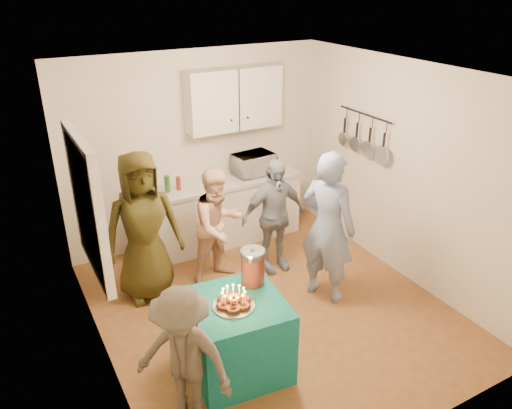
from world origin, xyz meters
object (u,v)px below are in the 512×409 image
woman_back_left (143,227)px  child_near_left (183,359)px  microwave (253,164)px  man_birthday (328,228)px  punch_jar (253,268)px  woman_back_right (274,216)px  counter (221,213)px  woman_back_center (218,226)px  party_table (237,336)px

woman_back_left → child_near_left: (-0.29, -1.92, -0.23)m
microwave → child_near_left: size_ratio=0.41×
microwave → child_near_left: (-2.10, -2.68, -0.41)m
microwave → man_birthday: (-0.03, -1.77, -0.17)m
microwave → man_birthday: size_ratio=0.30×
woman_back_left → man_birthday: bearing=-28.4°
punch_jar → woman_back_left: 1.53m
woman_back_right → punch_jar: bearing=-127.4°
woman_back_left → child_near_left: size_ratio=1.35×
counter → woman_back_left: (-1.31, -0.76, 0.45)m
counter → man_birthday: bearing=-75.1°
punch_jar → woman_back_left: (-0.63, 1.40, -0.05)m
punch_jar → woman_back_center: 1.34m
counter → party_table: 2.54m
child_near_left → punch_jar: bearing=78.1°
woman_back_center → woman_back_right: size_ratio=0.98×
man_birthday → child_near_left: (-2.07, -0.91, -0.24)m
child_near_left → microwave: bearing=100.3°
party_table → punch_jar: 0.65m
party_table → woman_back_center: size_ratio=0.59×
woman_back_right → woman_back_left: bearing=173.2°
counter → child_near_left: (-1.60, -2.68, 0.22)m
punch_jar → man_birthday: man_birthday is taller
woman_back_left → woman_back_center: size_ratio=1.22×
counter → child_near_left: bearing=-120.8°
woman_back_left → woman_back_right: woman_back_left is taller
woman_back_right → child_near_left: (-1.86, -1.71, -0.09)m
punch_jar → child_near_left: bearing=-150.3°
counter → punch_jar: size_ratio=6.47×
party_table → man_birthday: (1.43, 0.58, 0.51)m
counter → child_near_left: 3.13m
microwave → child_near_left: bearing=-134.8°
microwave → woman_back_right: size_ratio=0.36×
woman_back_right → counter: bearing=105.8°
microwave → punch_jar: size_ratio=1.57×
microwave → woman_back_center: size_ratio=0.37×
punch_jar → woman_back_center: bearing=79.3°
counter → woman_back_left: woman_back_left is taller
man_birthday → party_table: bearing=85.9°
woman_back_center → woman_back_right: woman_back_right is taller
woman_back_left → woman_back_center: bearing=-4.9°
microwave → woman_back_left: woman_back_left is taller
party_table → woman_back_left: 1.71m
counter → punch_jar: (-0.68, -2.16, 0.50)m
man_birthday → counter: bearing=-11.1°
party_table → counter: bearing=67.8°
counter → party_table: size_ratio=2.59×
microwave → man_birthday: man_birthday is taller
microwave → woman_back_left: (-1.81, -0.76, -0.18)m
man_birthday → woman_back_left: 2.05m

